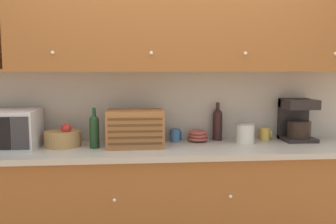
% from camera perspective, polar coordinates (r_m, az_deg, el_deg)
% --- Properties ---
extents(wall_back, '(5.55, 0.06, 2.60)m').
position_cam_1_polar(wall_back, '(3.07, -0.40, 2.59)').
color(wall_back, white).
rests_on(wall_back, ground_plane).
extents(counter_unit, '(3.17, 0.62, 0.94)m').
position_cam_1_polar(counter_unit, '(2.93, 0.16, -14.27)').
color(counter_unit, '#935628').
rests_on(counter_unit, ground_plane).
extents(backsplash_panel, '(3.15, 0.01, 0.56)m').
position_cam_1_polar(backsplash_panel, '(3.04, -0.34, 0.95)').
color(backsplash_panel, '#B7B2A8').
rests_on(backsplash_panel, counter_unit).
extents(upper_cabinets, '(3.15, 0.36, 0.74)m').
position_cam_1_polar(upper_cabinets, '(2.90, 3.09, 13.43)').
color(upper_cabinets, '#935628').
rests_on(upper_cabinets, backsplash_panel).
extents(microwave, '(0.53, 0.38, 0.28)m').
position_cam_1_polar(microwave, '(2.97, -24.12, -2.43)').
color(microwave, silver).
rests_on(microwave, counter_unit).
extents(fruit_basket, '(0.27, 0.27, 0.18)m').
position_cam_1_polar(fruit_basket, '(2.91, -15.74, -3.85)').
color(fruit_basket, '#A87F4C').
rests_on(fruit_basket, counter_unit).
extents(wine_bottle, '(0.07, 0.07, 0.30)m').
position_cam_1_polar(wine_bottle, '(2.78, -11.16, -2.69)').
color(wine_bottle, '#19381E').
rests_on(wine_bottle, counter_unit).
extents(bread_box, '(0.42, 0.27, 0.27)m').
position_cam_1_polar(bread_box, '(2.79, -5.03, -2.52)').
color(bread_box, '#996033').
rests_on(bread_box, counter_unit).
extents(mug, '(0.10, 0.08, 0.10)m').
position_cam_1_polar(mug, '(2.99, 1.17, -3.57)').
color(mug, '#38669E').
rests_on(mug, counter_unit).
extents(bowl_stack_on_counter, '(0.17, 0.17, 0.09)m').
position_cam_1_polar(bowl_stack_on_counter, '(3.00, 4.57, -3.64)').
color(bowl_stack_on_counter, '#9E473D').
rests_on(bowl_stack_on_counter, counter_unit).
extents(second_wine_bottle, '(0.08, 0.08, 0.31)m').
position_cam_1_polar(second_wine_bottle, '(3.06, 7.55, -1.69)').
color(second_wine_bottle, black).
rests_on(second_wine_bottle, counter_unit).
extents(storage_canister, '(0.14, 0.14, 0.16)m').
position_cam_1_polar(storage_canister, '(2.97, 11.72, -3.17)').
color(storage_canister, silver).
rests_on(storage_canister, counter_unit).
extents(mug_blue_second, '(0.09, 0.08, 0.10)m').
position_cam_1_polar(mug_blue_second, '(3.16, 14.59, -3.23)').
color(mug_blue_second, gold).
rests_on(mug_blue_second, counter_unit).
extents(coffee_maker, '(0.25, 0.25, 0.34)m').
position_cam_1_polar(coffee_maker, '(3.20, 19.06, -1.14)').
color(coffee_maker, black).
rests_on(coffee_maker, counter_unit).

